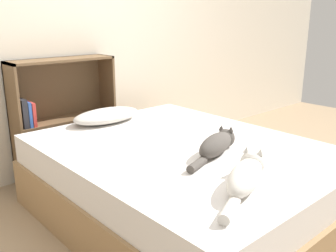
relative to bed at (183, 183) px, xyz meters
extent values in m
plane|color=#997F60|center=(0.00, 0.00, -0.26)|extent=(8.00, 8.00, 0.00)
cube|color=silver|center=(0.00, 1.37, 0.99)|extent=(8.00, 0.06, 2.50)
cube|color=#99754C|center=(0.00, 0.00, -0.10)|extent=(1.54, 1.99, 0.33)
cube|color=silver|center=(0.00, 0.00, 0.17)|extent=(1.50, 1.93, 0.20)
ellipsoid|color=beige|center=(-0.06, 0.82, 0.32)|extent=(0.57, 0.30, 0.11)
ellipsoid|color=beige|center=(-0.22, -0.66, 0.33)|extent=(0.45, 0.31, 0.12)
sphere|color=beige|center=(-0.06, -0.59, 0.33)|extent=(0.13, 0.13, 0.13)
cone|color=beige|center=(-0.07, -0.55, 0.41)|extent=(0.04, 0.04, 0.03)
cone|color=beige|center=(-0.04, -0.62, 0.41)|extent=(0.04, 0.04, 0.03)
cylinder|color=beige|center=(-0.48, -0.78, 0.29)|extent=(0.20, 0.13, 0.05)
ellipsoid|color=#47423D|center=(0.03, -0.25, 0.33)|extent=(0.41, 0.25, 0.13)
sphere|color=#47423D|center=(0.19, -0.20, 0.33)|extent=(0.12, 0.12, 0.12)
cone|color=#47423D|center=(0.18, -0.17, 0.39)|extent=(0.04, 0.04, 0.03)
cone|color=#47423D|center=(0.20, -0.23, 0.39)|extent=(0.04, 0.04, 0.03)
cylinder|color=#47423D|center=(-0.22, -0.33, 0.29)|extent=(0.18, 0.10, 0.05)
cube|color=brown|center=(-0.65, 1.20, 0.25)|extent=(0.02, 0.26, 1.02)
cube|color=brown|center=(0.19, 1.20, 0.25)|extent=(0.02, 0.26, 1.02)
cube|color=brown|center=(-0.23, 1.20, -0.25)|extent=(0.86, 0.26, 0.02)
cube|color=brown|center=(-0.23, 1.20, 0.75)|extent=(0.86, 0.26, 0.02)
cube|color=brown|center=(-0.23, 1.20, 0.25)|extent=(0.82, 0.26, 0.02)
cube|color=brown|center=(-0.23, 1.32, 0.25)|extent=(0.86, 0.02, 1.02)
cube|color=#232328|center=(-0.60, 1.16, 0.37)|extent=(0.04, 0.16, 0.22)
cube|color=#2D519E|center=(-0.57, 1.16, 0.36)|extent=(0.02, 0.16, 0.20)
cube|color=#B7332D|center=(-0.54, 1.16, 0.35)|extent=(0.03, 0.16, 0.19)
camera|label=1|loc=(-1.62, -1.66, 1.08)|focal=40.00mm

